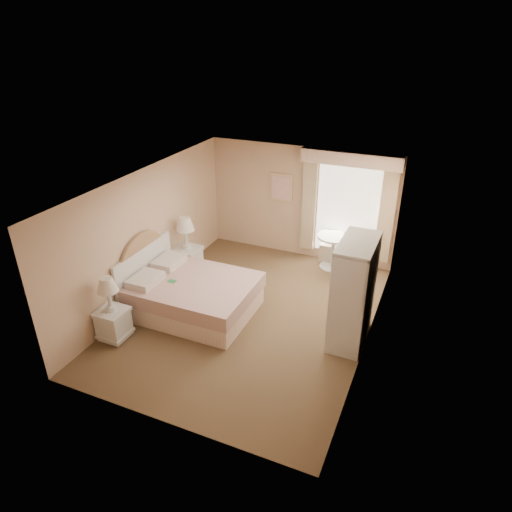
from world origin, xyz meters
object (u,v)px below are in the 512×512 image
at_px(cafe_chair, 350,254).
at_px(armoire, 353,301).
at_px(nightstand_far, 187,254).
at_px(nightstand_near, 112,316).
at_px(round_table, 333,246).
at_px(bed, 189,293).

relative_size(cafe_chair, armoire, 0.47).
bearing_deg(cafe_chair, nightstand_far, -171.57).
xyz_separation_m(nightstand_near, round_table, (2.73, 3.91, 0.07)).
height_order(cafe_chair, armoire, armoire).
relative_size(nightstand_far, cafe_chair, 1.48).
distance_m(nightstand_near, cafe_chair, 4.87).
xyz_separation_m(bed, cafe_chair, (2.42, 2.48, 0.14)).
height_order(bed, nightstand_far, bed).
distance_m(round_table, armoire, 2.54).
distance_m(bed, nightstand_near, 1.43).
bearing_deg(round_table, nightstand_near, -124.95).
distance_m(nightstand_near, armoire, 3.98).
distance_m(bed, armoire, 2.97).
xyz_separation_m(round_table, cafe_chair, (0.41, -0.19, -0.01)).
bearing_deg(armoire, cafe_chair, 103.36).
bearing_deg(armoire, nightstand_far, 166.75).
distance_m(bed, round_table, 3.35).
bearing_deg(round_table, bed, -126.92).
xyz_separation_m(nightstand_far, cafe_chair, (3.14, 1.30, 0.02)).
distance_m(cafe_chair, armoire, 2.24).
bearing_deg(round_table, nightstand_far, -151.30).
relative_size(nightstand_far, armoire, 0.70).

